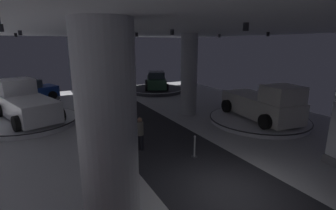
{
  "coord_description": "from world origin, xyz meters",
  "views": [
    {
      "loc": [
        -5.3,
        -5.43,
        4.9
      ],
      "look_at": [
        1.27,
        6.81,
        1.4
      ],
      "focal_mm": 26.62,
      "sensor_mm": 36.0,
      "label": 1
    }
  ],
  "objects_px": {
    "column_left": "(107,125)",
    "pickup_truck_far_left": "(26,103)",
    "pickup_truck_mid_right": "(263,104)",
    "display_platform_deep_left": "(31,102)",
    "display_platform_deep_right": "(156,90)",
    "column_right": "(189,75)",
    "display_car_deep_left": "(29,91)",
    "display_car_deep_right": "(156,81)",
    "visitor_walking_near": "(140,132)",
    "display_platform_far_left": "(30,121)",
    "display_platform_mid_right": "(258,119)"
  },
  "relations": [
    {
      "from": "column_right",
      "to": "display_platform_deep_left",
      "type": "relative_size",
      "value": 1.18
    },
    {
      "from": "pickup_truck_far_left",
      "to": "display_car_deep_right",
      "type": "bearing_deg",
      "value": 25.28
    },
    {
      "from": "pickup_truck_mid_right",
      "to": "display_platform_deep_right",
      "type": "xyz_separation_m",
      "value": [
        -1.34,
        12.4,
        -1.02
      ]
    },
    {
      "from": "display_platform_deep_left",
      "to": "column_left",
      "type": "bearing_deg",
      "value": -82.78
    },
    {
      "from": "display_platform_deep_left",
      "to": "display_car_deep_left",
      "type": "height_order",
      "value": "display_car_deep_left"
    },
    {
      "from": "column_right",
      "to": "display_platform_deep_left",
      "type": "height_order",
      "value": "column_right"
    },
    {
      "from": "column_left",
      "to": "display_platform_far_left",
      "type": "bearing_deg",
      "value": 101.6
    },
    {
      "from": "pickup_truck_mid_right",
      "to": "visitor_walking_near",
      "type": "xyz_separation_m",
      "value": [
        -8.15,
        -0.11,
        -0.31
      ]
    },
    {
      "from": "column_left",
      "to": "pickup_truck_far_left",
      "type": "distance_m",
      "value": 11.17
    },
    {
      "from": "display_platform_mid_right",
      "to": "display_platform_deep_left",
      "type": "relative_size",
      "value": 1.31
    },
    {
      "from": "pickup_truck_mid_right",
      "to": "visitor_walking_near",
      "type": "height_order",
      "value": "pickup_truck_mid_right"
    },
    {
      "from": "pickup_truck_mid_right",
      "to": "display_platform_deep_right",
      "type": "distance_m",
      "value": 12.51
    },
    {
      "from": "display_platform_far_left",
      "to": "display_car_deep_right",
      "type": "bearing_deg",
      "value": 26.71
    },
    {
      "from": "display_platform_far_left",
      "to": "pickup_truck_far_left",
      "type": "xyz_separation_m",
      "value": [
        -0.1,
        0.31,
        1.08
      ]
    },
    {
      "from": "column_left",
      "to": "display_platform_deep_right",
      "type": "distance_m",
      "value": 18.88
    },
    {
      "from": "pickup_truck_mid_right",
      "to": "display_platform_deep_left",
      "type": "relative_size",
      "value": 1.19
    },
    {
      "from": "display_platform_mid_right",
      "to": "display_car_deep_left",
      "type": "distance_m",
      "value": 17.85
    },
    {
      "from": "display_car_deep_right",
      "to": "column_left",
      "type": "bearing_deg",
      "value": -119.54
    },
    {
      "from": "display_car_deep_left",
      "to": "column_left",
      "type": "bearing_deg",
      "value": -82.67
    },
    {
      "from": "pickup_truck_mid_right",
      "to": "display_car_deep_right",
      "type": "distance_m",
      "value": 12.44
    },
    {
      "from": "display_platform_deep_left",
      "to": "display_platform_deep_right",
      "type": "height_order",
      "value": "display_platform_deep_right"
    },
    {
      "from": "pickup_truck_far_left",
      "to": "visitor_walking_near",
      "type": "bearing_deg",
      "value": -56.49
    },
    {
      "from": "column_left",
      "to": "display_platform_far_left",
      "type": "height_order",
      "value": "column_left"
    },
    {
      "from": "display_platform_deep_left",
      "to": "visitor_walking_near",
      "type": "height_order",
      "value": "visitor_walking_near"
    },
    {
      "from": "display_platform_mid_right",
      "to": "pickup_truck_mid_right",
      "type": "bearing_deg",
      "value": -97.6
    },
    {
      "from": "pickup_truck_mid_right",
      "to": "display_platform_deep_left",
      "type": "xyz_separation_m",
      "value": [
        -12.68,
        12.79,
        -1.08
      ]
    },
    {
      "from": "column_right",
      "to": "display_car_deep_right",
      "type": "distance_m",
      "value": 8.63
    },
    {
      "from": "display_platform_mid_right",
      "to": "display_platform_deep_right",
      "type": "xyz_separation_m",
      "value": [
        -1.39,
        12.08,
        0.04
      ]
    },
    {
      "from": "display_platform_deep_right",
      "to": "visitor_walking_near",
      "type": "distance_m",
      "value": 14.25
    },
    {
      "from": "column_right",
      "to": "display_platform_deep_left",
      "type": "xyz_separation_m",
      "value": [
        -9.83,
        8.76,
        -2.61
      ]
    },
    {
      "from": "column_left",
      "to": "display_platform_deep_left",
      "type": "height_order",
      "value": "column_left"
    },
    {
      "from": "display_car_deep_right",
      "to": "visitor_walking_near",
      "type": "relative_size",
      "value": 2.87
    },
    {
      "from": "column_right",
      "to": "visitor_walking_near",
      "type": "bearing_deg",
      "value": -142.06
    },
    {
      "from": "display_platform_deep_right",
      "to": "pickup_truck_far_left",
      "type": "relative_size",
      "value": 0.96
    },
    {
      "from": "column_right",
      "to": "display_car_deep_right",
      "type": "bearing_deg",
      "value": 79.87
    },
    {
      "from": "pickup_truck_mid_right",
      "to": "display_platform_deep_left",
      "type": "distance_m",
      "value": 18.04
    },
    {
      "from": "display_platform_mid_right",
      "to": "display_car_deep_left",
      "type": "height_order",
      "value": "display_car_deep_left"
    },
    {
      "from": "display_car_deep_right",
      "to": "pickup_truck_far_left",
      "type": "distance_m",
      "value": 12.68
    },
    {
      "from": "column_right",
      "to": "pickup_truck_mid_right",
      "type": "bearing_deg",
      "value": -54.75
    },
    {
      "from": "display_platform_deep_right",
      "to": "display_platform_far_left",
      "type": "height_order",
      "value": "display_platform_deep_right"
    },
    {
      "from": "column_left",
      "to": "display_platform_deep_left",
      "type": "bearing_deg",
      "value": 97.22
    },
    {
      "from": "display_platform_mid_right",
      "to": "pickup_truck_far_left",
      "type": "height_order",
      "value": "pickup_truck_far_left"
    },
    {
      "from": "pickup_truck_far_left",
      "to": "display_platform_far_left",
      "type": "bearing_deg",
      "value": -72.4
    },
    {
      "from": "column_right",
      "to": "pickup_truck_far_left",
      "type": "height_order",
      "value": "column_right"
    },
    {
      "from": "display_car_deep_left",
      "to": "display_platform_far_left",
      "type": "bearing_deg",
      "value": -90.19
    },
    {
      "from": "display_car_deep_left",
      "to": "display_car_deep_right",
      "type": "xyz_separation_m",
      "value": [
        11.35,
        -0.41,
        0.12
      ]
    },
    {
      "from": "display_platform_deep_right",
      "to": "display_platform_far_left",
      "type": "bearing_deg",
      "value": -153.2
    },
    {
      "from": "display_platform_deep_left",
      "to": "pickup_truck_mid_right",
      "type": "bearing_deg",
      "value": -45.25
    },
    {
      "from": "pickup_truck_mid_right",
      "to": "display_car_deep_right",
      "type": "relative_size",
      "value": 1.21
    },
    {
      "from": "display_platform_deep_right",
      "to": "display_car_deep_right",
      "type": "xyz_separation_m",
      "value": [
        -0.01,
        -0.03,
        0.93
      ]
    }
  ]
}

